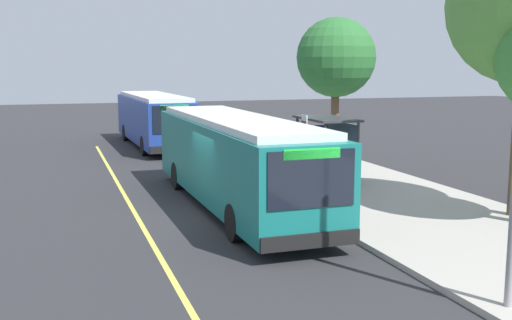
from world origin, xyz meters
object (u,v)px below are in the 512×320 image
Objects in this scene: waiting_bench at (333,170)px; route_sign_post at (304,144)px; transit_bus_main at (235,158)px; transit_bus_second at (154,118)px.

waiting_bench is 0.57× the size of route_sign_post.
transit_bus_main is 1.08× the size of transit_bus_second.
waiting_bench is at bearing 116.16° from transit_bus_main.
route_sign_post is (-0.18, 2.47, 0.34)m from transit_bus_main.
transit_bus_main reaches higher than waiting_bench.
transit_bus_second and route_sign_post have the same top height.
transit_bus_second is (-16.08, -0.06, -0.00)m from transit_bus_main.
transit_bus_main is 5.12m from waiting_bench.
transit_bus_second is 3.97× the size of route_sign_post.
transit_bus_second is at bearing -170.98° from route_sign_post.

